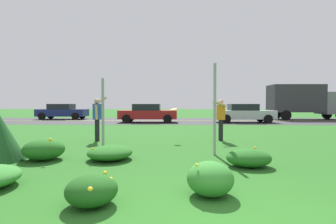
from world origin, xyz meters
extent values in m
plane|color=#26601E|center=(0.00, 10.10, 0.00)|extent=(120.00, 120.00, 0.00)
cube|color=#38383A|center=(0.00, 20.21, 0.00)|extent=(120.00, 8.93, 0.01)
cube|color=yellow|center=(0.00, 20.21, 0.01)|extent=(120.00, 0.16, 0.00)
ellipsoid|color=#23661E|center=(-4.01, 4.31, 0.28)|extent=(1.04, 1.05, 0.55)
sphere|color=yellow|center=(-3.68, 3.97, 0.57)|extent=(0.08, 0.08, 0.08)
sphere|color=yellow|center=(-3.71, 4.26, 0.34)|extent=(0.07, 0.07, 0.07)
sphere|color=yellow|center=(-4.37, 4.53, 0.40)|extent=(0.09, 0.09, 0.09)
sphere|color=yellow|center=(-3.91, 4.65, 0.44)|extent=(0.06, 0.06, 0.06)
sphere|color=yellow|center=(-3.91, 4.39, 0.34)|extent=(0.07, 0.07, 0.07)
sphere|color=yellow|center=(-3.72, 4.18, 0.39)|extent=(0.05, 0.05, 0.05)
ellipsoid|color=#337F2D|center=(-0.04, 1.73, 0.27)|extent=(0.75, 0.82, 0.54)
sphere|color=yellow|center=(-0.27, 1.57, 0.52)|extent=(0.05, 0.05, 0.05)
sphere|color=yellow|center=(0.07, 2.06, 0.33)|extent=(0.05, 0.05, 0.05)
sphere|color=yellow|center=(-0.08, 1.83, 0.40)|extent=(0.07, 0.07, 0.07)
sphere|color=yellow|center=(0.06, 1.75, 0.50)|extent=(0.05, 0.05, 0.05)
ellipsoid|color=#23661E|center=(-2.30, 4.39, 0.18)|extent=(1.16, 1.27, 0.36)
sphere|color=yellow|center=(-2.62, 3.95, 0.35)|extent=(0.07, 0.07, 0.07)
sphere|color=yellow|center=(-2.42, 4.14, 0.27)|extent=(0.07, 0.07, 0.07)
sphere|color=yellow|center=(-2.59, 4.34, 0.24)|extent=(0.09, 0.09, 0.09)
sphere|color=yellow|center=(-2.13, 4.23, 0.20)|extent=(0.05, 0.05, 0.05)
ellipsoid|color=#1E5619|center=(-1.80, 1.27, 0.22)|extent=(0.74, 0.79, 0.45)
sphere|color=yellow|center=(-1.86, 0.96, 0.26)|extent=(0.05, 0.05, 0.05)
sphere|color=yellow|center=(-1.67, 1.50, 0.41)|extent=(0.06, 0.06, 0.06)
sphere|color=yellow|center=(-1.55, 1.37, 0.35)|extent=(0.07, 0.07, 0.07)
sphere|color=yellow|center=(-1.71, 1.60, 0.28)|extent=(0.09, 0.09, 0.09)
sphere|color=yellow|center=(-1.73, 0.97, 0.33)|extent=(0.08, 0.08, 0.08)
sphere|color=orange|center=(-3.71, 2.29, 0.24)|extent=(0.06, 0.06, 0.06)
ellipsoid|color=#23661E|center=(1.12, 3.67, 0.20)|extent=(1.04, 0.86, 0.41)
sphere|color=yellow|center=(1.26, 3.43, 0.24)|extent=(0.06, 0.06, 0.06)
sphere|color=yellow|center=(1.48, 3.48, 0.25)|extent=(0.08, 0.08, 0.08)
sphere|color=yellow|center=(1.38, 4.05, 0.38)|extent=(0.07, 0.07, 0.07)
cube|color=#93969B|center=(-3.10, 6.68, 1.17)|extent=(0.07, 0.10, 2.35)
cube|color=#93969B|center=(0.54, 5.07, 1.31)|extent=(0.07, 0.10, 2.61)
cylinder|color=#2D4C9E|center=(-3.62, 7.74, 1.16)|extent=(0.34, 0.34, 0.61)
sphere|color=tan|center=(-3.62, 7.74, 1.56)|extent=(0.21, 0.21, 0.21)
cylinder|color=black|center=(-3.62, 7.83, 0.43)|extent=(0.14, 0.14, 0.86)
cylinder|color=black|center=(-3.62, 7.66, 0.43)|extent=(0.14, 0.14, 0.86)
cylinder|color=tan|center=(-3.53, 7.94, 1.57)|extent=(0.54, 0.12, 0.38)
cylinder|color=tan|center=(-3.59, 7.55, 1.14)|extent=(0.12, 0.10, 0.57)
cylinder|color=orange|center=(1.24, 8.01, 1.13)|extent=(0.34, 0.34, 0.59)
sphere|color=tan|center=(1.24, 8.01, 1.53)|extent=(0.21, 0.21, 0.21)
cylinder|color=black|center=(1.24, 7.92, 0.42)|extent=(0.14, 0.14, 0.83)
cylinder|color=black|center=(1.23, 8.09, 0.42)|extent=(0.14, 0.14, 0.83)
cylinder|color=tan|center=(1.14, 7.81, 1.47)|extent=(0.56, 0.12, 0.26)
cylinder|color=tan|center=(1.21, 8.20, 1.11)|extent=(0.12, 0.10, 0.56)
cylinder|color=orange|center=(-0.63, 7.84, 1.25)|extent=(0.28, 0.27, 0.13)
torus|color=orange|center=(-0.63, 7.84, 1.24)|extent=(0.28, 0.27, 0.13)
cube|color=navy|center=(-11.15, 22.21, 0.62)|extent=(4.50, 1.82, 0.66)
cube|color=black|center=(-11.25, 22.21, 1.19)|extent=(2.10, 1.64, 0.52)
cylinder|color=black|center=(-9.60, 23.10, 0.33)|extent=(0.66, 0.22, 0.66)
cylinder|color=black|center=(-9.60, 21.32, 0.33)|extent=(0.66, 0.22, 0.66)
cylinder|color=black|center=(-12.70, 23.10, 0.33)|extent=(0.66, 0.22, 0.66)
cylinder|color=black|center=(-12.70, 21.32, 0.33)|extent=(0.66, 0.22, 0.66)
cube|color=maroon|center=(-2.65, 18.20, 0.62)|extent=(4.50, 1.82, 0.66)
cube|color=black|center=(-2.75, 18.20, 1.19)|extent=(2.10, 1.64, 0.52)
cylinder|color=black|center=(-1.10, 19.09, 0.33)|extent=(0.66, 0.22, 0.66)
cylinder|color=black|center=(-1.10, 17.31, 0.33)|extent=(0.66, 0.22, 0.66)
cylinder|color=black|center=(-4.20, 19.09, 0.33)|extent=(0.66, 0.22, 0.66)
cylinder|color=black|center=(-4.20, 17.31, 0.33)|extent=(0.66, 0.22, 0.66)
cube|color=#B7BABF|center=(4.85, 18.20, 0.62)|extent=(4.50, 1.82, 0.66)
cube|color=black|center=(4.75, 18.20, 1.19)|extent=(2.10, 1.64, 0.52)
cylinder|color=black|center=(6.40, 19.09, 0.33)|extent=(0.66, 0.22, 0.66)
cylinder|color=black|center=(6.40, 17.31, 0.33)|extent=(0.66, 0.22, 0.66)
cylinder|color=black|center=(3.30, 19.09, 0.33)|extent=(0.66, 0.22, 0.66)
cylinder|color=black|center=(3.30, 17.31, 0.33)|extent=(0.66, 0.22, 0.66)
cube|color=slate|center=(13.96, 22.21, 1.52)|extent=(2.10, 2.30, 2.00)
cube|color=#333338|center=(10.61, 22.21, 1.95)|extent=(4.60, 2.30, 2.50)
cylinder|color=black|center=(14.16, 23.31, 0.44)|extent=(0.88, 0.26, 0.88)
cylinder|color=black|center=(9.32, 23.31, 0.44)|extent=(0.88, 0.26, 0.88)
cylinder|color=black|center=(9.32, 21.11, 0.44)|extent=(0.88, 0.26, 0.88)
camera|label=1|loc=(-0.62, -2.45, 1.46)|focal=28.20mm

